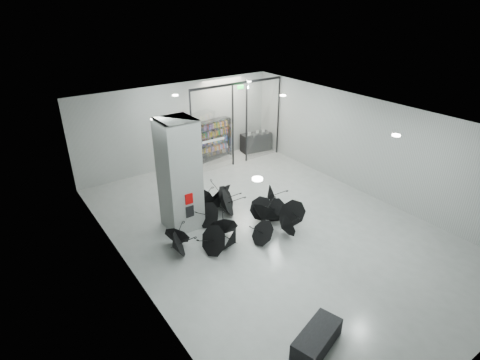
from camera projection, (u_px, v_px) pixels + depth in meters
room at (274, 155)px, 12.60m from camera, size 14.00×14.02×4.01m
column at (179, 175)px, 13.14m from camera, size 1.20×1.20×4.00m
fire_cabinet at (189, 199)px, 12.97m from camera, size 0.28×0.04×0.38m
info_panel at (190, 212)px, 13.19m from camera, size 0.30×0.03×0.42m
exit_sign at (240, 87)px, 17.31m from camera, size 0.30×0.06×0.15m
glass_partition at (238, 121)px, 18.17m from camera, size 5.06×0.08×4.00m
bench at (317, 339)px, 9.08m from camera, size 1.59×1.03×0.47m
bookshelf at (214, 139)px, 19.28m from camera, size 1.87×0.66×2.02m
shop_counter at (256, 142)px, 20.47m from camera, size 1.68×0.88×0.96m
umbrella_cluster at (235, 218)px, 13.85m from camera, size 5.69×4.37×1.32m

